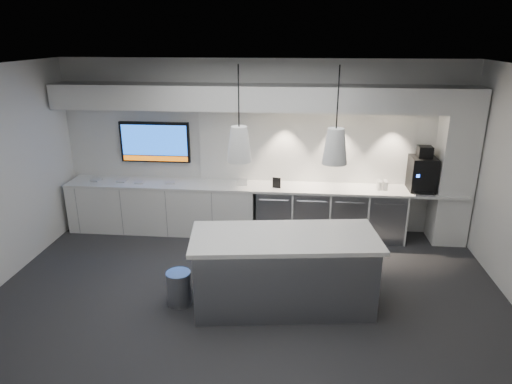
# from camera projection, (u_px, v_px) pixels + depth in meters

# --- Properties ---
(floor) EXTENTS (7.00, 7.00, 0.00)m
(floor) POSITION_uv_depth(u_px,v_px,m) (246.00, 300.00, 6.11)
(floor) COLOR #2B2B2D
(floor) RESTS_ON ground
(ceiling) EXTENTS (7.00, 7.00, 0.00)m
(ceiling) POSITION_uv_depth(u_px,v_px,m) (244.00, 69.00, 5.12)
(ceiling) COLOR black
(ceiling) RESTS_ON wall_back
(wall_back) EXTENTS (7.00, 0.00, 7.00)m
(wall_back) POSITION_uv_depth(u_px,v_px,m) (262.00, 147.00, 7.97)
(wall_back) COLOR silver
(wall_back) RESTS_ON floor
(wall_front) EXTENTS (7.00, 0.00, 7.00)m
(wall_front) POSITION_uv_depth(u_px,v_px,m) (205.00, 311.00, 3.27)
(wall_front) COLOR silver
(wall_front) RESTS_ON floor
(back_counter) EXTENTS (6.80, 0.65, 0.04)m
(back_counter) POSITION_uv_depth(u_px,v_px,m) (260.00, 187.00, 7.87)
(back_counter) COLOR white
(back_counter) RESTS_ON left_base_cabinets
(left_base_cabinets) EXTENTS (3.30, 0.63, 0.86)m
(left_base_cabinets) POSITION_uv_depth(u_px,v_px,m) (163.00, 207.00, 8.17)
(left_base_cabinets) COLOR white
(left_base_cabinets) RESTS_ON floor
(fridge_unit_a) EXTENTS (0.60, 0.61, 0.85)m
(fridge_unit_a) POSITION_uv_depth(u_px,v_px,m) (274.00, 212.00, 7.99)
(fridge_unit_a) COLOR #999CA2
(fridge_unit_a) RESTS_ON floor
(fridge_unit_b) EXTENTS (0.60, 0.61, 0.85)m
(fridge_unit_b) POSITION_uv_depth(u_px,v_px,m) (310.00, 213.00, 7.94)
(fridge_unit_b) COLOR #999CA2
(fridge_unit_b) RESTS_ON floor
(fridge_unit_c) EXTENTS (0.60, 0.61, 0.85)m
(fridge_unit_c) POSITION_uv_depth(u_px,v_px,m) (347.00, 214.00, 7.88)
(fridge_unit_c) COLOR #999CA2
(fridge_unit_c) RESTS_ON floor
(fridge_unit_d) EXTENTS (0.60, 0.61, 0.85)m
(fridge_unit_d) POSITION_uv_depth(u_px,v_px,m) (384.00, 215.00, 7.83)
(fridge_unit_d) COLOR #999CA2
(fridge_unit_d) RESTS_ON floor
(backsplash) EXTENTS (4.60, 0.03, 1.30)m
(backsplash) POSITION_uv_depth(u_px,v_px,m) (331.00, 146.00, 7.83)
(backsplash) COLOR white
(backsplash) RESTS_ON wall_back
(soffit) EXTENTS (6.90, 0.60, 0.40)m
(soffit) POSITION_uv_depth(u_px,v_px,m) (261.00, 97.00, 7.39)
(soffit) COLOR white
(soffit) RESTS_ON wall_back
(column) EXTENTS (0.55, 0.55, 2.60)m
(column) POSITION_uv_depth(u_px,v_px,m) (455.00, 168.00, 7.47)
(column) COLOR white
(column) RESTS_ON floor
(wall_tv) EXTENTS (1.25, 0.07, 0.72)m
(wall_tv) POSITION_uv_depth(u_px,v_px,m) (155.00, 142.00, 8.07)
(wall_tv) COLOR black
(wall_tv) RESTS_ON wall_back
(island) EXTENTS (2.45, 1.29, 0.99)m
(island) POSITION_uv_depth(u_px,v_px,m) (284.00, 271.00, 5.85)
(island) COLOR #999CA2
(island) RESTS_ON floor
(bin) EXTENTS (0.42, 0.42, 0.45)m
(bin) POSITION_uv_depth(u_px,v_px,m) (179.00, 288.00, 5.97)
(bin) COLOR #999CA2
(bin) RESTS_ON floor
(coffee_machine) EXTENTS (0.41, 0.58, 0.75)m
(coffee_machine) POSITION_uv_depth(u_px,v_px,m) (422.00, 172.00, 7.54)
(coffee_machine) COLOR black
(coffee_machine) RESTS_ON back_counter
(sign_black) EXTENTS (0.14, 0.05, 0.18)m
(sign_black) POSITION_uv_depth(u_px,v_px,m) (277.00, 183.00, 7.72)
(sign_black) COLOR black
(sign_black) RESTS_ON back_counter
(sign_white) EXTENTS (0.18, 0.05, 0.14)m
(sign_white) POSITION_uv_depth(u_px,v_px,m) (242.00, 182.00, 7.81)
(sign_white) COLOR white
(sign_white) RESTS_ON back_counter
(cup_cluster) EXTENTS (0.17, 0.17, 0.15)m
(cup_cluster) POSITION_uv_depth(u_px,v_px,m) (382.00, 185.00, 7.65)
(cup_cluster) COLOR white
(cup_cluster) RESTS_ON back_counter
(tray_a) EXTENTS (0.19, 0.19, 0.02)m
(tray_a) POSITION_uv_depth(u_px,v_px,m) (96.00, 180.00, 8.11)
(tray_a) COLOR #BBBBBB
(tray_a) RESTS_ON back_counter
(tray_b) EXTENTS (0.17, 0.17, 0.02)m
(tray_b) POSITION_uv_depth(u_px,v_px,m) (122.00, 181.00, 8.07)
(tray_b) COLOR #BBBBBB
(tray_b) RESTS_ON back_counter
(tray_c) EXTENTS (0.18, 0.18, 0.02)m
(tray_c) POSITION_uv_depth(u_px,v_px,m) (139.00, 182.00, 7.99)
(tray_c) COLOR #BBBBBB
(tray_c) RESTS_ON back_counter
(tray_d) EXTENTS (0.20, 0.20, 0.02)m
(tray_d) POSITION_uv_depth(u_px,v_px,m) (170.00, 183.00, 7.98)
(tray_d) COLOR #BBBBBB
(tray_d) RESTS_ON back_counter
(pendant_left) EXTENTS (0.29, 0.29, 1.12)m
(pendant_left) POSITION_uv_depth(u_px,v_px,m) (239.00, 144.00, 5.36)
(pendant_left) COLOR white
(pendant_left) RESTS_ON ceiling
(pendant_right) EXTENTS (0.29, 0.29, 1.12)m
(pendant_right) POSITION_uv_depth(u_px,v_px,m) (335.00, 146.00, 5.26)
(pendant_right) COLOR white
(pendant_right) RESTS_ON ceiling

